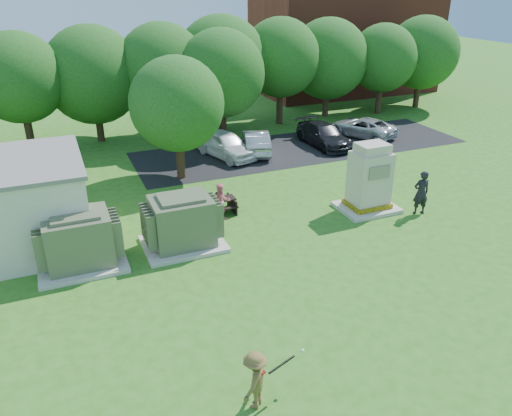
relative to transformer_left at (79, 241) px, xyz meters
name	(u,v)px	position (x,y,z in m)	size (l,w,h in m)	color
ground	(303,291)	(6.50, -4.50, -0.97)	(120.00, 120.00, 0.00)	#2D6619
brick_building	(344,44)	(24.50, 22.50, 3.03)	(15.00, 8.00, 8.00)	maroon
parking_strip	(302,147)	(13.50, 9.00, -0.96)	(20.00, 6.00, 0.01)	#232326
transformer_left	(79,241)	(0.00, 0.00, 0.00)	(3.00, 2.40, 2.07)	beige
transformer_right	(182,223)	(3.70, 0.00, 0.00)	(3.00, 2.40, 2.07)	beige
generator_cabinet	(369,181)	(12.05, 0.08, 0.35)	(2.48, 2.03, 3.02)	beige
picnic_table	(217,204)	(5.83, 2.24, -0.55)	(1.57, 1.17, 0.67)	black
batter	(255,380)	(3.22, -8.29, -0.19)	(1.01, 0.58, 1.57)	brown
person_by_generator	(421,193)	(13.88, -1.15, 0.01)	(0.71, 0.47, 1.96)	black
person_at_picnic	(221,202)	(5.78, 1.53, -0.15)	(0.80, 0.62, 1.64)	pink
person_walking_right	(385,163)	(14.94, 2.85, -0.15)	(0.96, 0.40, 1.63)	#27282D
car_white	(226,144)	(8.67, 9.16, -0.24)	(1.73, 4.30, 1.47)	white
car_silver_a	(256,141)	(10.57, 9.21, -0.31)	(1.40, 4.00, 1.32)	#9E9DA1
car_dark	(324,135)	(14.85, 8.85, -0.31)	(1.84, 4.52, 1.31)	black
car_silver_b	(362,127)	(18.08, 9.53, -0.36)	(2.02, 4.38, 1.22)	silver
batting_equipment	(281,364)	(3.90, -8.28, 0.06)	(1.40, 0.46, 0.09)	black
tree_row	(191,70)	(8.25, 14.00, 3.18)	(41.30, 13.30, 7.30)	#47301E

